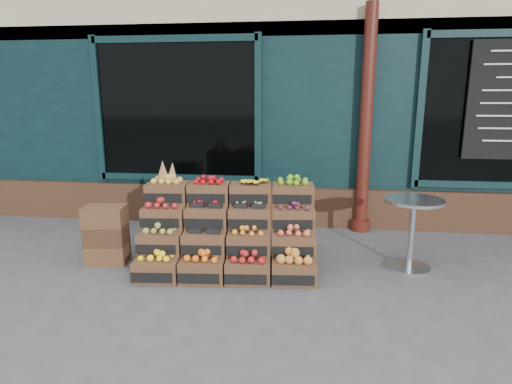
# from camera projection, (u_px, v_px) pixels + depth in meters

# --- Properties ---
(ground) EXTENTS (60.00, 60.00, 0.00)m
(ground) POSITION_uv_depth(u_px,v_px,m) (266.00, 284.00, 4.58)
(ground) COLOR #48484A
(ground) RESTS_ON ground
(shop_facade) EXTENTS (12.00, 6.24, 4.80)m
(shop_facade) POSITION_uv_depth(u_px,v_px,m) (292.00, 74.00, 8.99)
(shop_facade) COLOR black
(shop_facade) RESTS_ON ground
(crate_display) EXTENTS (2.04, 1.12, 1.23)m
(crate_display) POSITION_uv_depth(u_px,v_px,m) (228.00, 236.00, 4.97)
(crate_display) COLOR #50331F
(crate_display) RESTS_ON ground
(spare_crates) EXTENTS (0.51, 0.38, 0.70)m
(spare_crates) POSITION_uv_depth(u_px,v_px,m) (106.00, 235.00, 5.09)
(spare_crates) COLOR #50331F
(spare_crates) RESTS_ON ground
(bistro_table) EXTENTS (0.66, 0.66, 0.84)m
(bistro_table) POSITION_uv_depth(u_px,v_px,m) (412.00, 226.00, 4.87)
(bistro_table) COLOR #B6BABE
(bistro_table) RESTS_ON ground
(shopkeeper) EXTENTS (0.76, 0.52, 2.04)m
(shopkeeper) POSITION_uv_depth(u_px,v_px,m) (168.00, 153.00, 7.25)
(shopkeeper) COLOR #1A5D28
(shopkeeper) RESTS_ON ground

